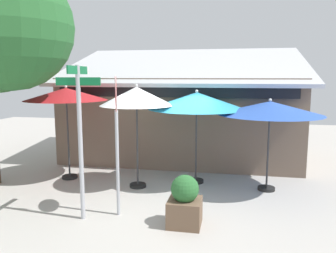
{
  "coord_description": "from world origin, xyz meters",
  "views": [
    {
      "loc": [
        1.68,
        -7.57,
        2.95
      ],
      "look_at": [
        -0.04,
        1.2,
        1.6
      ],
      "focal_mm": 35.82,
      "sensor_mm": 36.0,
      "label": 1
    }
  ],
  "objects": [
    {
      "name": "sidewalk_planter",
      "position": [
        0.79,
        -1.29,
        0.48
      ],
      "size": [
        0.65,
        0.65,
        1.03
      ],
      "color": "brown",
      "rests_on": "ground"
    },
    {
      "name": "patio_umbrella_teal_right",
      "position": [
        0.7,
        1.45,
        2.28
      ],
      "size": [
        2.66,
        2.66,
        2.59
      ],
      "color": "black",
      "rests_on": "ground"
    },
    {
      "name": "cafe_building",
      "position": [
        -0.14,
        4.55,
        1.54
      ],
      "size": [
        8.4,
        4.82,
        4.06
      ],
      "color": "#705B4C",
      "rests_on": "ground"
    },
    {
      "name": "patio_umbrella_ivory_center",
      "position": [
        -0.79,
        0.77,
        2.41
      ],
      "size": [
        1.92,
        1.92,
        2.75
      ],
      "color": "black",
      "rests_on": "ground"
    },
    {
      "name": "ground_plane",
      "position": [
        0.0,
        0.0,
        -0.05
      ],
      "size": [
        28.0,
        28.0,
        0.1
      ],
      "primitive_type": "cube",
      "color": "#ADA8A0"
    },
    {
      "name": "patio_umbrella_crimson_left",
      "position": [
        -2.95,
        1.13,
        2.42
      ],
      "size": [
        2.31,
        2.31,
        2.69
      ],
      "color": "black",
      "rests_on": "ground"
    },
    {
      "name": "street_sign_post",
      "position": [
        -1.34,
        -1.39,
        1.95
      ],
      "size": [
        0.92,
        0.98,
        3.17
      ],
      "color": "#A8AAB2",
      "rests_on": "ground"
    },
    {
      "name": "stop_sign",
      "position": [
        -0.68,
        -1.06,
        2.08
      ],
      "size": [
        0.28,
        0.73,
        2.98
      ],
      "color": "#A8AAB2",
      "rests_on": "ground"
    },
    {
      "name": "patio_umbrella_royal_blue_far_right",
      "position": [
        2.58,
        1.18,
        2.14
      ],
      "size": [
        2.64,
        2.64,
        2.39
      ],
      "color": "black",
      "rests_on": "ground"
    }
  ]
}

